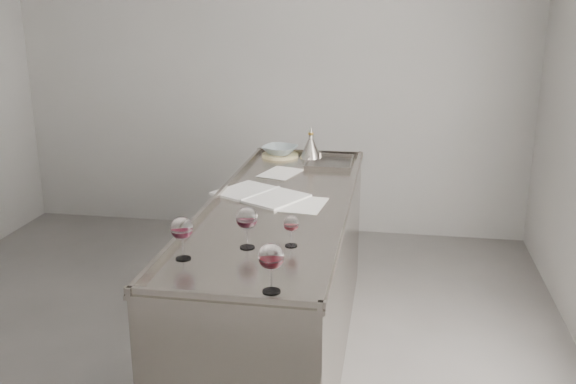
% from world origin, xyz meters
% --- Properties ---
extents(room_shell, '(4.54, 5.04, 2.84)m').
position_xyz_m(room_shell, '(0.00, 0.00, 1.40)').
color(room_shell, '#565351').
rests_on(room_shell, ground).
extents(counter, '(0.77, 2.42, 0.97)m').
position_xyz_m(counter, '(0.50, 0.30, 0.47)').
color(counter, gray).
rests_on(counter, ground).
extents(wine_glass_left, '(0.10, 0.10, 0.19)m').
position_xyz_m(wine_glass_left, '(0.23, -0.52, 1.07)').
color(wine_glass_left, white).
rests_on(wine_glass_left, counter).
extents(wine_glass_middle, '(0.10, 0.10, 0.19)m').
position_xyz_m(wine_glass_middle, '(0.47, -0.35, 1.08)').
color(wine_glass_middle, white).
rests_on(wine_glass_middle, counter).
extents(wine_glass_right, '(0.10, 0.10, 0.20)m').
position_xyz_m(wine_glass_right, '(0.66, -0.78, 1.08)').
color(wine_glass_right, white).
rests_on(wine_glass_right, counter).
extents(wine_glass_small, '(0.07, 0.07, 0.14)m').
position_xyz_m(wine_glass_small, '(0.66, -0.30, 1.04)').
color(wine_glass_small, white).
rests_on(wine_glass_small, counter).
extents(notebook, '(0.59, 0.53, 0.02)m').
position_xyz_m(notebook, '(0.36, 0.43, 0.95)').
color(notebook, white).
rests_on(notebook, counter).
extents(loose_paper_top, '(0.25, 0.33, 0.00)m').
position_xyz_m(loose_paper_top, '(0.63, 0.31, 0.94)').
color(loose_paper_top, silver).
rests_on(loose_paper_top, counter).
extents(loose_paper_under, '(0.29, 0.35, 0.00)m').
position_xyz_m(loose_paper_under, '(0.39, 0.93, 0.94)').
color(loose_paper_under, white).
rests_on(loose_paper_under, counter).
extents(trivet, '(0.27, 0.27, 0.02)m').
position_xyz_m(trivet, '(0.31, 1.38, 0.95)').
color(trivet, '#CFBD86').
rests_on(trivet, counter).
extents(ceramic_bowl, '(0.29, 0.29, 0.06)m').
position_xyz_m(ceramic_bowl, '(0.31, 1.38, 0.99)').
color(ceramic_bowl, '#8A9BA1').
rests_on(ceramic_bowl, trivet).
extents(wine_funnel, '(0.16, 0.16, 0.23)m').
position_xyz_m(wine_funnel, '(0.52, 1.38, 1.01)').
color(wine_funnel, '#9B928A').
rests_on(wine_funnel, counter).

